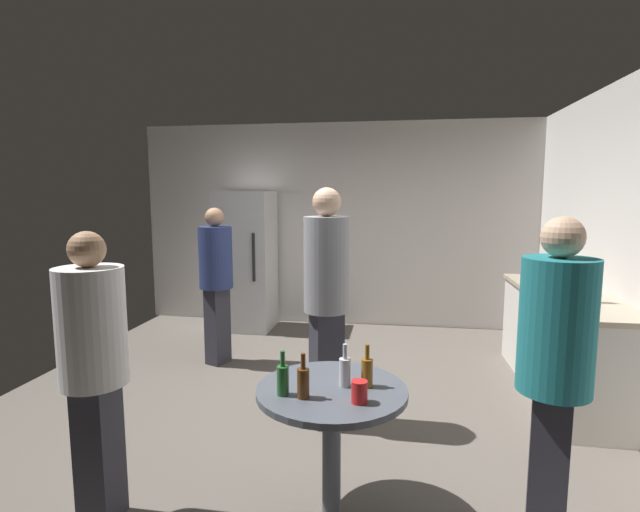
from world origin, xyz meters
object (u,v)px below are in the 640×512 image
kettle (550,278)px  person_in_white_shirt (94,357)px  beer_bottle_amber (367,371)px  refrigerator (246,260)px  plastic_cup_red (359,392)px  foreground_table (332,406)px  beer_bottle_clear (345,371)px  beer_bottle_brown (303,382)px  beer_bottle_green (283,379)px  person_in_navy_shirt (216,274)px  person_in_teal_shirt (555,361)px  wine_bottle_on_counter (594,288)px  person_in_gray_shirt (327,288)px

kettle → person_in_white_shirt: bearing=-139.9°
person_in_white_shirt → beer_bottle_amber: bearing=8.2°
refrigerator → plastic_cup_red: bearing=-64.4°
refrigerator → plastic_cup_red: size_ratio=16.36×
foreground_table → beer_bottle_clear: size_ratio=3.48×
refrigerator → beer_bottle_clear: size_ratio=7.83×
kettle → beer_bottle_brown: (-1.90, -2.43, -0.15)m
beer_bottle_green → person_in_navy_shirt: size_ratio=0.14×
beer_bottle_brown → person_in_white_shirt: (-1.09, -0.08, 0.09)m
beer_bottle_clear → person_in_teal_shirt: size_ratio=0.14×
person_in_white_shirt → beer_bottle_brown: bearing=1.4°
beer_bottle_green → person_in_teal_shirt: size_ratio=0.14×
kettle → foreground_table: size_ratio=0.30×
person_in_white_shirt → foreground_table: bearing=7.8°
beer_bottle_green → foreground_table: bearing=28.5°
wine_bottle_on_counter → person_in_navy_shirt: person_in_navy_shirt is taller
wine_bottle_on_counter → plastic_cup_red: wine_bottle_on_counter is taller
kettle → foreground_table: bearing=-127.8°
beer_bottle_green → person_in_teal_shirt: bearing=3.0°
refrigerator → person_in_teal_shirt: 4.45m
person_in_white_shirt → beer_bottle_green: bearing=3.0°
person_in_navy_shirt → beer_bottle_clear: bearing=-31.2°
foreground_table → person_in_teal_shirt: (1.07, -0.06, 0.33)m
foreground_table → person_in_white_shirt: size_ratio=0.51×
beer_bottle_green → plastic_cup_red: (0.39, -0.03, -0.03)m
beer_bottle_brown → person_in_gray_shirt: size_ratio=0.13×
kettle → beer_bottle_clear: (-1.71, -2.26, -0.15)m
wine_bottle_on_counter → beer_bottle_amber: wine_bottle_on_counter is taller
beer_bottle_green → beer_bottle_brown: bearing=-10.0°
refrigerator → beer_bottle_brown: 3.94m
person_in_navy_shirt → person_in_white_shirt: bearing=-60.6°
wine_bottle_on_counter → beer_bottle_green: size_ratio=1.35×
beer_bottle_amber → beer_bottle_clear: size_ratio=1.00×
foreground_table → plastic_cup_red: plastic_cup_red is taller
plastic_cup_red → person_in_teal_shirt: size_ratio=0.07×
person_in_white_shirt → refrigerator: bearing=93.3°
refrigerator → person_in_navy_shirt: (0.11, -1.33, 0.05)m
beer_bottle_brown → plastic_cup_red: (0.28, -0.01, -0.03)m
kettle → beer_bottle_green: 3.14m
kettle → person_in_gray_shirt: bearing=-147.1°
beer_bottle_clear → person_in_navy_shirt: 2.65m
kettle → beer_bottle_amber: bearing=-125.3°
person_in_gray_shirt → beer_bottle_amber: bearing=-14.1°
plastic_cup_red → person_in_white_shirt: (-1.37, -0.06, 0.12)m
refrigerator → kettle: bearing=-19.9°
refrigerator → beer_bottle_amber: refrigerator is taller
beer_bottle_clear → refrigerator: bearing=115.5°
person_in_teal_shirt → wine_bottle_on_counter: bearing=-100.5°
foreground_table → beer_bottle_brown: beer_bottle_brown is taller
person_in_gray_shirt → kettle: bearing=88.9°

